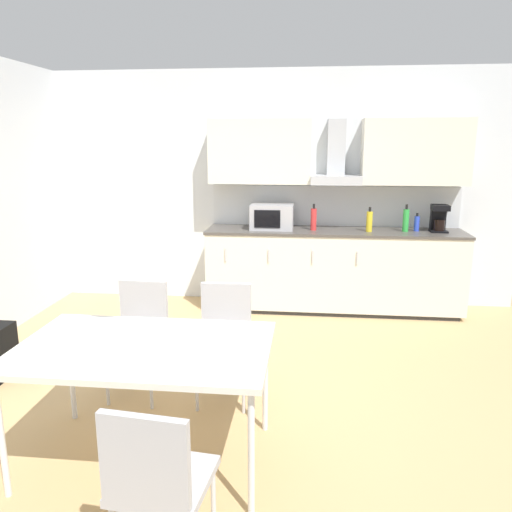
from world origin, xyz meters
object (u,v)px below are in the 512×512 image
dining_table (144,352)px  chair_far_left (140,327)px  microwave (272,217)px  bottle_red (314,219)px  coffee_maker (439,218)px  bottle_yellow (369,221)px  chair_far_right (225,330)px  pendant_lamp (133,141)px  bottle_blue (417,223)px  chair_near_right (156,476)px  bottle_green (406,220)px

dining_table → chair_far_left: 0.92m
microwave → bottle_red: size_ratio=1.62×
coffee_maker → bottle_red: bearing=-177.7°
microwave → dining_table: size_ratio=0.33×
microwave → coffee_maker: 1.84m
microwave → bottle_yellow: bearing=-3.0°
microwave → coffee_maker: (1.84, 0.03, 0.01)m
dining_table → chair_far_right: (0.33, 0.84, -0.18)m
bottle_red → pendant_lamp: (-0.99, -2.95, 0.85)m
bottle_blue → pendant_lamp: (-2.13, -3.01, 0.89)m
bottle_blue → chair_near_right: bottle_blue is taller
pendant_lamp → coffee_maker: bearing=51.8°
bottle_red → dining_table: (-0.99, -2.95, -0.35)m
bottle_green → chair_far_left: 3.20m
bottle_red → pendant_lamp: bearing=-108.6°
bottle_blue → chair_far_right: bearing=-129.7°
dining_table → chair_far_right: chair_far_right is taller
bottle_yellow → chair_far_right: bearing=-121.5°
dining_table → chair_near_right: size_ratio=1.69×
bottle_yellow → bottle_blue: bearing=9.9°
coffee_maker → chair_far_left: 3.49m
bottle_blue → dining_table: (-2.13, -3.01, -0.31)m
chair_far_right → bottle_green: bearing=51.8°
bottle_red → dining_table: bottle_red is taller
bottle_yellow → chair_near_right: size_ratio=0.31×
bottle_yellow → microwave: bearing=177.0°
bottle_red → chair_near_right: 3.88m
chair_far_left → dining_table: bearing=-68.8°
bottle_red → dining_table: bearing=-108.6°
coffee_maker → bottle_green: bottle_green is taller
bottle_blue → chair_near_right: bearing=-115.2°
chair_near_right → chair_far_left: bearing=111.1°
bottle_red → chair_far_left: bearing=-122.0°
bottle_red → dining_table: 3.13m
bottle_yellow → chair_far_left: bearing=-132.9°
bottle_yellow → chair_near_right: bottle_yellow is taller
pendant_lamp → chair_far_left: bearing=111.2°
chair_far_right → chair_far_left: (-0.66, -0.00, 0.00)m
microwave → bottle_yellow: 1.08m
bottle_yellow → pendant_lamp: 3.44m
bottle_green → chair_far_right: size_ratio=0.35×
chair_near_right → bottle_red: bearing=80.0°
bottle_blue → bottle_green: bottle_green is taller
coffee_maker → bottle_blue: (-0.23, 0.01, -0.06)m
microwave → coffee_maker: coffee_maker is taller
bottle_blue → dining_table: 3.70m
bottle_blue → bottle_yellow: bearing=-170.1°
coffee_maker → pendant_lamp: 3.91m
microwave → pendant_lamp: (-0.52, -2.98, 0.84)m
chair_near_right → chair_far_left: same height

